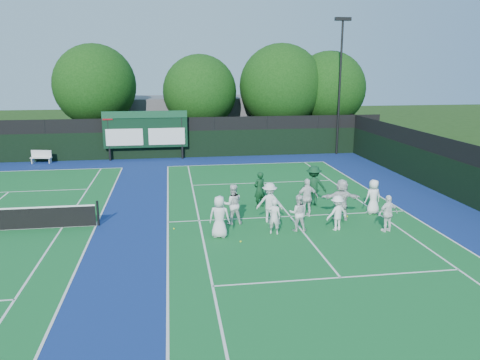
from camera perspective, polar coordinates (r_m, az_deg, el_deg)
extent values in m
plane|color=#18340E|center=(20.42, 6.84, -5.31)|extent=(120.00, 120.00, 0.00)
cube|color=navy|center=(20.69, -10.23, -5.17)|extent=(34.00, 32.00, 0.01)
cube|color=#135E28|center=(21.33, 6.14, -4.43)|extent=(10.97, 23.77, 0.00)
cube|color=silver|center=(32.59, 0.90, 1.96)|extent=(10.97, 0.08, 0.00)
cube|color=silver|center=(20.68, -8.80, -5.09)|extent=(0.08, 23.77, 0.00)
cube|color=silver|center=(23.30, 19.34, -3.58)|extent=(0.08, 23.77, 0.00)
cube|color=silver|center=(20.71, -4.99, -4.95)|extent=(0.08, 23.77, 0.00)
cube|color=silver|center=(22.70, 16.27, -3.79)|extent=(0.08, 23.77, 0.00)
cube|color=silver|center=(15.65, 12.14, -11.54)|extent=(8.23, 0.08, 0.00)
cube|color=silver|center=(27.33, 2.78, -0.33)|extent=(8.23, 0.08, 0.00)
cube|color=silver|center=(21.33, 6.14, -4.42)|extent=(0.08, 12.80, 0.00)
cube|color=silver|center=(33.34, -23.58, 1.08)|extent=(10.97, 0.08, 0.00)
cube|color=silver|center=(20.93, -17.15, -5.32)|extent=(0.08, 23.77, 0.00)
cube|color=silver|center=(21.19, -20.83, -5.39)|extent=(0.08, 23.77, 0.00)
cube|color=silver|center=(28.22, -26.35, -1.31)|extent=(8.23, 0.08, 0.00)
cube|color=black|center=(35.06, -9.69, 4.24)|extent=(34.00, 0.08, 2.00)
cube|color=black|center=(34.85, -9.79, 6.67)|extent=(34.00, 0.05, 1.00)
cube|color=black|center=(24.87, 26.71, -0.86)|extent=(0.08, 32.00, 2.00)
cube|color=black|center=(24.58, 27.08, 2.53)|extent=(0.05, 32.00, 1.00)
cylinder|color=black|center=(34.82, -15.70, 5.11)|extent=(0.16, 0.16, 3.50)
cylinder|color=black|center=(34.56, -7.09, 5.45)|extent=(0.16, 0.16, 3.50)
cube|color=black|center=(34.53, -11.45, 6.03)|extent=(6.00, 0.15, 2.60)
cube|color=#134429|center=(34.31, -11.54, 7.83)|extent=(6.00, 0.05, 0.50)
cube|color=silver|center=(34.61, -13.91, 5.08)|extent=(2.60, 0.04, 1.20)
cube|color=silver|center=(34.45, -8.92, 5.28)|extent=(2.60, 0.04, 1.20)
cube|color=maroon|center=(34.55, -15.88, 7.46)|extent=(0.70, 0.04, 0.50)
cube|color=#5A5A5F|center=(42.97, -4.20, 7.43)|extent=(18.00, 6.00, 4.00)
cylinder|color=black|center=(36.63, 12.05, 10.82)|extent=(0.16, 0.16, 10.00)
cube|color=black|center=(36.76, 12.45, 18.62)|extent=(1.20, 0.30, 0.25)
cylinder|color=black|center=(20.75, -16.94, -3.91)|extent=(0.10, 0.10, 1.10)
cube|color=silver|center=(35.62, -23.08, 2.51)|extent=(1.51, 0.70, 0.06)
cube|color=silver|center=(35.72, -23.06, 2.99)|extent=(1.43, 0.38, 0.49)
cube|color=silver|center=(35.81, -23.95, 2.14)|extent=(0.13, 0.34, 0.39)
cube|color=silver|center=(35.52, -22.13, 2.22)|extent=(0.13, 0.34, 0.39)
cylinder|color=#321B0E|center=(38.86, -16.89, 5.39)|extent=(0.44, 0.44, 2.86)
sphere|color=#0E340C|center=(38.55, -17.28, 10.97)|extent=(6.31, 6.31, 6.31)
sphere|color=#0E340C|center=(38.79, -16.26, 10.12)|extent=(4.42, 4.42, 4.42)
cylinder|color=#321B0E|center=(38.56, -4.81, 5.57)|extent=(0.44, 0.44, 2.46)
sphere|color=#0E340C|center=(38.23, -4.91, 10.68)|extent=(5.89, 5.89, 5.89)
sphere|color=#0E340C|center=(38.61, -4.02, 9.85)|extent=(4.12, 4.12, 4.12)
cylinder|color=#321B0E|center=(39.55, 4.91, 5.78)|extent=(0.44, 0.44, 2.48)
sphere|color=#0E340C|center=(39.21, 5.03, 11.32)|extent=(6.87, 6.87, 6.87)
sphere|color=#0E340C|center=(39.68, 5.76, 10.33)|extent=(4.81, 4.81, 4.81)
cylinder|color=#321B0E|center=(40.68, 10.53, 5.88)|extent=(0.44, 0.44, 2.57)
sphere|color=#0E340C|center=(40.37, 10.76, 10.92)|extent=(6.12, 6.12, 6.12)
sphere|color=#0E340C|center=(40.88, 11.39, 10.06)|extent=(4.28, 4.28, 4.28)
sphere|color=yellow|center=(18.19, 0.08, -7.51)|extent=(0.07, 0.07, 0.07)
sphere|color=yellow|center=(21.68, 12.93, -4.34)|extent=(0.07, 0.07, 0.07)
sphere|color=yellow|center=(19.77, -8.06, -5.89)|extent=(0.07, 0.07, 0.07)
sphere|color=yellow|center=(21.84, 7.58, -3.98)|extent=(0.07, 0.07, 0.07)
imported|color=white|center=(18.47, -2.52, -4.50)|extent=(0.94, 0.74, 1.70)
imported|color=white|center=(18.89, 4.19, -4.47)|extent=(0.63, 0.53, 1.48)
imported|color=white|center=(19.35, 7.08, -4.00)|extent=(0.83, 0.69, 1.54)
imported|color=white|center=(19.70, 11.74, -3.96)|extent=(1.07, 0.80, 1.48)
imported|color=white|center=(20.03, 17.60, -3.92)|extent=(0.97, 0.56, 1.55)
imported|color=silver|center=(20.01, -0.91, -2.97)|extent=(0.88, 0.70, 1.76)
imported|color=silver|center=(20.31, 3.62, -2.76)|extent=(1.23, 0.85, 1.75)
imported|color=white|center=(21.21, 8.19, -2.15)|extent=(1.06, 0.50, 1.75)
imported|color=silver|center=(21.02, 12.26, -2.34)|extent=(1.78, 0.82, 1.85)
imported|color=white|center=(22.26, 15.93, -1.99)|extent=(0.87, 0.66, 1.61)
imported|color=#0F391C|center=(22.41, 2.39, -1.18)|extent=(0.75, 0.64, 1.74)
imported|color=#0F3A1E|center=(22.97, 8.95, -0.69)|extent=(1.40, 1.00, 1.96)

